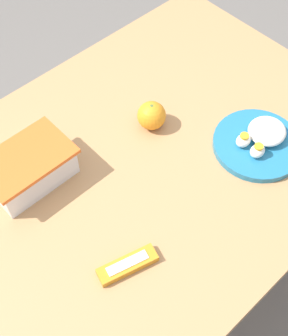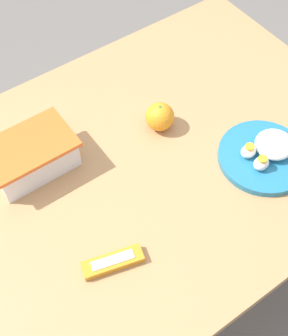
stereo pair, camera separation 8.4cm
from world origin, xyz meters
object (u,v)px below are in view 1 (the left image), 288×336
Objects in this scene: orange_fruit at (152,116)px; rice_plate at (259,141)px; food_container at (29,170)px; candy_bar at (127,265)px.

rice_plate is (0.15, -0.23, -0.02)m from orange_fruit.
food_container is 0.33m from orange_fruit.
food_container is 2.84× the size of orange_fruit.
rice_plate is 1.63× the size of candy_bar.
food_container is 1.54× the size of candy_bar.
rice_plate is (0.47, -0.30, -0.02)m from food_container.
candy_bar is (-0.46, -0.02, -0.01)m from rice_plate.
food_container is 0.33m from candy_bar.
orange_fruit is 0.33× the size of rice_plate.
food_container reaches higher than rice_plate.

